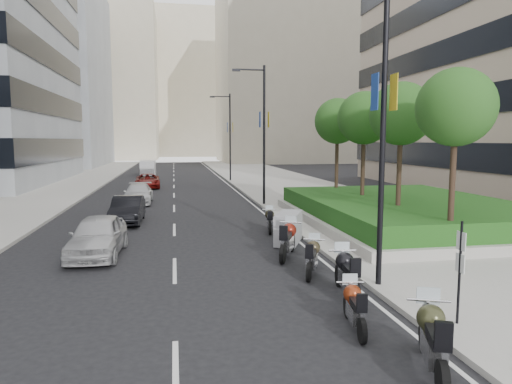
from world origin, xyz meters
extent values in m
plane|color=black|center=(0.00, 0.00, 0.00)|extent=(160.00, 160.00, 0.00)
cube|color=#9E9B93|center=(9.00, 30.00, 0.07)|extent=(10.00, 100.00, 0.15)
cube|color=#9E9B93|center=(-12.00, 30.00, 0.07)|extent=(8.00, 100.00, 0.15)
cube|color=silver|center=(3.70, 30.00, 0.01)|extent=(0.12, 100.00, 0.01)
cube|color=silver|center=(-1.50, 30.00, 0.01)|extent=(0.12, 100.00, 0.01)
cube|color=gray|center=(-24.00, 70.00, 15.00)|extent=(22.00, 26.00, 30.00)
cube|color=#B7AD93|center=(22.00, 80.00, 18.00)|extent=(28.00, 24.00, 36.00)
cube|color=#B7AD93|center=(-18.00, 100.00, 17.00)|extent=(26.00, 24.00, 34.00)
cube|color=#B7AD93|center=(2.00, 120.00, 19.00)|extent=(30.00, 24.00, 38.00)
cube|color=#A5A19A|center=(10.00, 10.00, 0.35)|extent=(10.00, 14.00, 0.40)
cube|color=#1F4513|center=(10.00, 10.00, 0.95)|extent=(9.40, 13.40, 0.80)
cylinder|color=#332319|center=(8.50, 4.00, 2.55)|extent=(0.22, 0.22, 4.00)
sphere|color=#164818|center=(8.50, 4.00, 5.45)|extent=(2.80, 2.80, 2.80)
cylinder|color=#332319|center=(8.50, 8.00, 2.55)|extent=(0.22, 0.22, 4.00)
sphere|color=#164818|center=(8.50, 8.00, 5.45)|extent=(2.80, 2.80, 2.80)
cylinder|color=#332319|center=(8.50, 12.00, 2.55)|extent=(0.22, 0.22, 4.00)
sphere|color=#164818|center=(8.50, 12.00, 5.45)|extent=(2.80, 2.80, 2.80)
cylinder|color=#332319|center=(8.50, 16.00, 2.55)|extent=(0.22, 0.22, 4.00)
sphere|color=#164818|center=(8.50, 16.00, 5.45)|extent=(2.80, 2.80, 2.80)
cylinder|color=black|center=(4.30, 1.00, 4.50)|extent=(0.16, 0.16, 9.00)
cube|color=gold|center=(4.58, 1.00, 5.60)|extent=(0.02, 0.45, 1.00)
cube|color=navy|center=(4.02, 1.00, 5.60)|extent=(0.02, 0.45, 1.00)
cylinder|color=black|center=(4.30, 18.00, 4.50)|extent=(0.16, 0.16, 9.00)
cylinder|color=black|center=(3.40, 18.00, 8.70)|extent=(1.80, 0.10, 0.10)
cube|color=black|center=(2.50, 18.00, 8.65)|extent=(0.50, 0.22, 0.14)
cube|color=gold|center=(4.58, 18.00, 5.60)|extent=(0.02, 0.45, 1.00)
cube|color=navy|center=(4.02, 18.00, 5.60)|extent=(0.02, 0.45, 1.00)
cylinder|color=black|center=(4.30, 36.00, 4.50)|extent=(0.16, 0.16, 9.00)
cylinder|color=black|center=(3.40, 36.00, 8.70)|extent=(1.80, 0.10, 0.10)
cube|color=black|center=(2.50, 36.00, 8.65)|extent=(0.50, 0.22, 0.14)
cube|color=gold|center=(4.58, 36.00, 5.60)|extent=(0.02, 0.45, 1.00)
cube|color=navy|center=(4.02, 36.00, 5.60)|extent=(0.02, 0.45, 1.00)
cylinder|color=black|center=(4.80, -2.00, 1.25)|extent=(0.06, 0.06, 2.50)
cube|color=silver|center=(4.80, -2.00, 2.05)|extent=(0.02, 0.32, 0.42)
cube|color=silver|center=(4.80, -2.00, 1.55)|extent=(0.02, 0.32, 0.42)
cylinder|color=black|center=(2.82, -4.54, 0.34)|extent=(0.37, 0.68, 0.68)
cylinder|color=black|center=(3.46, -2.90, 0.34)|extent=(0.37, 0.68, 0.68)
cube|color=silver|center=(3.12, -3.77, 0.53)|extent=(0.65, 0.99, 0.46)
sphere|color=#2F311B|center=(3.25, -3.43, 0.95)|extent=(0.53, 0.53, 0.53)
cube|color=black|center=(3.00, -4.08, 0.88)|extent=(0.59, 0.88, 0.18)
cylinder|color=silver|center=(3.36, -3.15, 1.19)|extent=(0.78, 0.35, 0.06)
cylinder|color=black|center=(2.39, -2.28, 0.27)|extent=(0.19, 0.56, 0.55)
cylinder|color=black|center=(2.62, -0.89, 0.27)|extent=(0.19, 0.56, 0.55)
cube|color=silver|center=(2.50, -1.63, 0.42)|extent=(0.38, 0.78, 0.37)
sphere|color=maroon|center=(2.54, -1.34, 0.76)|extent=(0.42, 0.42, 0.42)
cube|color=black|center=(2.45, -1.89, 0.70)|extent=(0.35, 0.69, 0.14)
cylinder|color=silver|center=(2.58, -1.11, 0.95)|extent=(0.65, 0.15, 0.04)
cylinder|color=black|center=(3.06, -0.33, 0.33)|extent=(0.20, 0.67, 0.66)
cylinder|color=black|center=(3.26, 1.37, 0.33)|extent=(0.20, 0.67, 0.66)
cube|color=silver|center=(3.15, 0.47, 0.51)|extent=(0.43, 0.94, 0.45)
sphere|color=black|center=(3.19, 0.82, 0.92)|extent=(0.51, 0.51, 0.51)
cube|color=black|center=(3.11, 0.15, 0.86)|extent=(0.39, 0.83, 0.17)
cylinder|color=silver|center=(3.22, 1.11, 1.16)|extent=(0.79, 0.15, 0.05)
cylinder|color=black|center=(2.51, 2.00, 0.30)|extent=(0.35, 0.59, 0.59)
cylinder|color=black|center=(3.14, 3.39, 0.30)|extent=(0.35, 0.59, 0.59)
cube|color=silver|center=(2.81, 2.65, 0.46)|extent=(0.60, 0.86, 0.40)
sphere|color=#312A1B|center=(2.94, 2.94, 0.82)|extent=(0.46, 0.46, 0.46)
cube|color=black|center=(2.69, 2.39, 0.76)|extent=(0.54, 0.76, 0.15)
cylinder|color=silver|center=(3.05, 3.17, 1.03)|extent=(0.66, 0.34, 0.05)
cylinder|color=black|center=(2.21, 4.10, 0.35)|extent=(0.41, 0.68, 0.69)
cylinder|color=black|center=(2.96, 5.72, 0.35)|extent=(0.41, 0.68, 0.69)
cube|color=silver|center=(2.56, 4.86, 0.53)|extent=(0.70, 1.00, 0.47)
sphere|color=#64160D|center=(2.71, 5.19, 0.96)|extent=(0.53, 0.53, 0.53)
cube|color=black|center=(2.42, 4.55, 0.89)|extent=(0.63, 0.89, 0.18)
cylinder|color=silver|center=(2.84, 5.46, 1.20)|extent=(0.77, 0.40, 0.06)
cylinder|color=black|center=(2.86, 6.43, 0.31)|extent=(0.37, 0.62, 0.62)
cylinder|color=black|center=(3.52, 7.89, 0.31)|extent=(0.37, 0.62, 0.62)
cube|color=gray|center=(3.19, 7.16, 0.65)|extent=(1.64, 2.27, 1.25)
cylinder|color=black|center=(2.79, 8.98, 0.28)|extent=(0.21, 0.57, 0.56)
cylinder|color=black|center=(3.05, 10.41, 0.28)|extent=(0.21, 0.57, 0.56)
cube|color=silver|center=(2.91, 9.65, 0.43)|extent=(0.40, 0.81, 0.38)
sphere|color=black|center=(2.97, 9.94, 0.78)|extent=(0.43, 0.43, 0.43)
cube|color=black|center=(2.87, 9.38, 0.72)|extent=(0.37, 0.71, 0.14)
cylinder|color=silver|center=(3.01, 10.18, 0.98)|extent=(0.67, 0.16, 0.05)
imported|color=#AEAEB0|center=(-4.29, 6.42, 0.75)|extent=(1.94, 4.49, 1.51)
imported|color=black|center=(-3.87, 13.20, 0.69)|extent=(1.56, 4.24, 1.39)
imported|color=#ACACAE|center=(-3.89, 20.73, 0.66)|extent=(1.86, 4.55, 1.32)
imported|color=#620D0B|center=(-3.82, 30.96, 0.64)|extent=(2.35, 4.72, 1.29)
cube|color=silver|center=(-4.56, 45.84, 0.93)|extent=(1.68, 4.43, 1.86)
cube|color=silver|center=(-4.56, 44.15, 0.49)|extent=(1.68, 1.06, 0.97)
cylinder|color=black|center=(-5.27, 44.24, 0.31)|extent=(0.22, 0.62, 0.62)
cylinder|color=black|center=(-3.85, 44.24, 0.31)|extent=(0.22, 0.62, 0.62)
cylinder|color=black|center=(-5.27, 47.26, 0.31)|extent=(0.22, 0.62, 0.62)
cylinder|color=black|center=(-3.85, 47.26, 0.31)|extent=(0.22, 0.62, 0.62)
camera|label=1|loc=(-1.45, -10.97, 4.28)|focal=32.00mm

